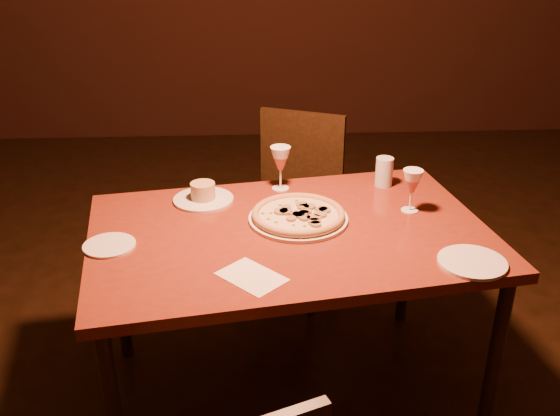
{
  "coord_description": "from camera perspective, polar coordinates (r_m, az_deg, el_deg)",
  "views": [
    {
      "loc": [
        0.13,
        -1.83,
        1.82
      ],
      "look_at": [
        0.24,
        0.22,
        0.83
      ],
      "focal_mm": 40.0,
      "sensor_mm": 36.0,
      "label": 1
    }
  ],
  "objects": [
    {
      "name": "dining_table",
      "position": [
        2.3,
        0.88,
        -3.49
      ],
      "size": [
        1.56,
        1.14,
        0.77
      ],
      "rotation": [
        0.0,
        0.0,
        0.16
      ],
      "color": "maroon",
      "rests_on": "floor"
    },
    {
      "name": "pizza_plate",
      "position": [
        2.32,
        1.68,
        -0.66
      ],
      "size": [
        0.37,
        0.37,
        0.04
      ],
      "color": "white",
      "rests_on": "dining_table"
    },
    {
      "name": "chair_far",
      "position": [
        3.15,
        1.24,
        1.18
      ],
      "size": [
        0.58,
        0.58,
        0.91
      ],
      "rotation": [
        0.0,
        0.0,
        -0.39
      ],
      "color": "black",
      "rests_on": "floor"
    },
    {
      "name": "ramekin_saucer",
      "position": [
        2.5,
        -7.04,
        1.18
      ],
      "size": [
        0.24,
        0.24,
        0.08
      ],
      "color": "white",
      "rests_on": "dining_table"
    },
    {
      "name": "side_plate_left",
      "position": [
        2.23,
        -15.34,
        -3.31
      ],
      "size": [
        0.18,
        0.18,
        0.01
      ],
      "primitive_type": "cylinder",
      "color": "white",
      "rests_on": "dining_table"
    },
    {
      "name": "water_tumbler",
      "position": [
        2.64,
        9.5,
        3.29
      ],
      "size": [
        0.07,
        0.07,
        0.12
      ],
      "primitive_type": "cylinder",
      "color": "silver",
      "rests_on": "dining_table"
    },
    {
      "name": "wine_glass_right",
      "position": [
        2.42,
        11.93,
        1.56
      ],
      "size": [
        0.08,
        0.08,
        0.17
      ],
      "primitive_type": null,
      "color": "#C66152",
      "rests_on": "dining_table"
    },
    {
      "name": "menu_card",
      "position": [
        1.99,
        -2.61,
        -6.29
      ],
      "size": [
        0.24,
        0.25,
        0.0
      ],
      "primitive_type": "cube",
      "rotation": [
        0.0,
        0.0,
        0.76
      ],
      "color": "silver",
      "rests_on": "dining_table"
    },
    {
      "name": "side_plate_near",
      "position": [
        2.15,
        17.16,
        -4.76
      ],
      "size": [
        0.23,
        0.23,
        0.01
      ],
      "primitive_type": "cylinder",
      "color": "white",
      "rests_on": "dining_table"
    },
    {
      "name": "wine_glass_far",
      "position": [
        2.56,
        0.04,
        3.66
      ],
      "size": [
        0.08,
        0.08,
        0.18
      ],
      "primitive_type": null,
      "color": "#C66152",
      "rests_on": "dining_table"
    }
  ]
}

